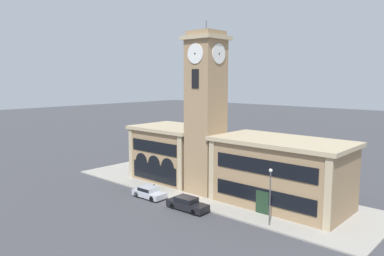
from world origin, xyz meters
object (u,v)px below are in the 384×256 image
(parked_car_near, at_px, (149,192))
(bollard, at_px, (154,188))
(parked_car_mid, at_px, (187,203))
(street_lamp, at_px, (270,188))

(parked_car_near, xyz_separation_m, bollard, (-0.75, 1.50, -0.04))
(parked_car_mid, height_order, bollard, parked_car_mid)
(parked_car_mid, height_order, street_lamp, street_lamp)
(parked_car_near, height_order, parked_car_mid, parked_car_mid)
(parked_car_near, height_order, bollard, parked_car_near)
(parked_car_near, bearing_deg, bollard, 114.54)
(parked_car_mid, distance_m, bollard, 7.10)
(parked_car_mid, xyz_separation_m, bollard, (-6.94, 1.50, -0.07))
(street_lamp, xyz_separation_m, bollard, (-15.86, -0.40, -3.13))
(parked_car_near, xyz_separation_m, street_lamp, (15.12, 1.91, 3.09))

